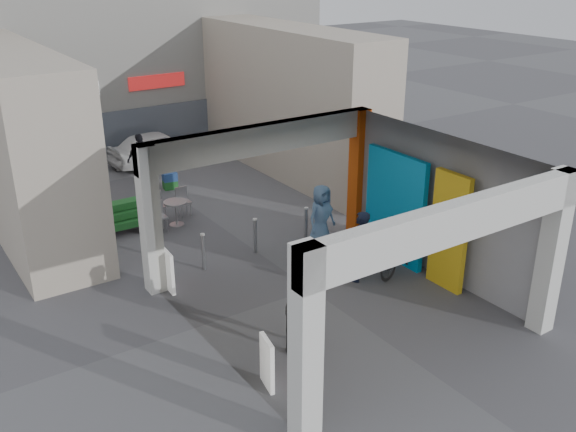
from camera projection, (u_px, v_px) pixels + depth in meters
ground at (311, 289)px, 14.95m from camera, size 90.00×90.00×0.00m
arcade_canopy at (355, 204)px, 13.71m from camera, size 6.40×6.45×6.40m
far_building at (96, 45)px, 24.15m from camera, size 18.00×4.08×8.00m
plaza_bldg_left at (17, 142)px, 17.43m from camera, size 2.00×9.00×5.00m
plaza_bldg_right at (291, 101)px, 22.05m from camera, size 2.00×9.00×5.00m
bollard_left at (203, 252)px, 15.71m from camera, size 0.09×0.09×0.94m
bollard_center at (255, 236)px, 16.60m from camera, size 0.09×0.09×0.94m
bollard_right at (306, 223)px, 17.47m from camera, size 0.09×0.09×0.87m
advert_board_near at (267, 363)px, 11.45m from camera, size 0.19×0.55×1.00m
advert_board_far at (169, 271)px, 14.71m from camera, size 0.13×0.55×1.00m
cafe_set at (169, 213)px, 18.50m from camera, size 1.43×1.15×0.86m
produce_stand at (124, 221)px, 17.85m from camera, size 1.30×0.71×0.86m
crate_stack at (170, 181)px, 21.15m from camera, size 0.50×0.42×0.56m
border_collie at (329, 276)px, 15.07m from camera, size 0.22×0.42×0.58m
man_with_dog at (360, 246)px, 15.08m from camera, size 0.76×0.70×1.75m
man_back_turned at (303, 305)px, 12.49m from camera, size 1.13×1.05×1.84m
man_elderly at (321, 217)px, 16.78m from camera, size 0.92×0.68×1.73m
man_crates at (141, 158)px, 21.49m from camera, size 1.04×0.52×1.71m
bicycle_front at (380, 246)px, 16.12m from camera, size 1.76×0.84×0.89m
bicycle_rear at (401, 253)px, 15.51m from camera, size 1.83×0.94×1.06m
white_van at (157, 147)px, 23.53m from camera, size 3.72×1.76×1.23m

